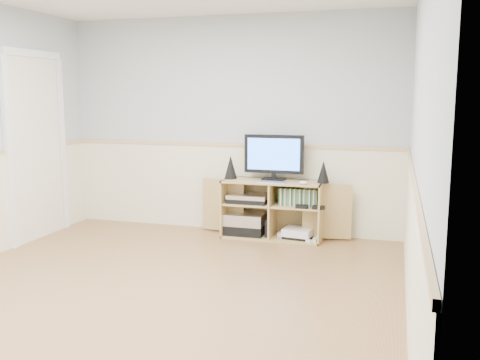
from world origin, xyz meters
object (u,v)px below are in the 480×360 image
media_cabinet (273,208)px  monitor (274,156)px  game_consoles (297,233)px  keyboard (273,182)px

media_cabinet → monitor: size_ratio=2.59×
media_cabinet → game_consoles: (0.29, -0.06, -0.26)m
monitor → game_consoles: 0.91m
monitor → keyboard: (0.03, -0.19, -0.27)m
media_cabinet → keyboard: keyboard is taller
game_consoles → monitor: bearing=168.1°
media_cabinet → keyboard: 0.38m
media_cabinet → game_consoles: bearing=-12.6°
media_cabinet → monitor: (-0.00, -0.00, 0.60)m
keyboard → monitor: bearing=103.8°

